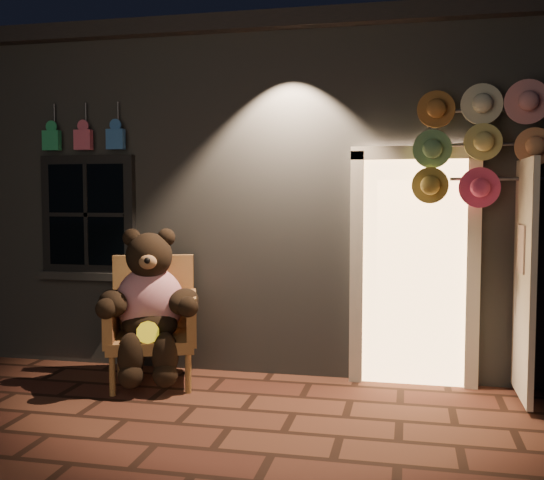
% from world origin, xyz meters
% --- Properties ---
extents(ground, '(60.00, 60.00, 0.00)m').
position_xyz_m(ground, '(0.00, 0.00, 0.00)').
color(ground, '#532E1F').
rests_on(ground, ground).
extents(shop_building, '(7.30, 5.95, 3.51)m').
position_xyz_m(shop_building, '(0.00, 3.99, 1.74)').
color(shop_building, slate).
rests_on(shop_building, ground).
extents(wicker_armchair, '(0.98, 0.94, 1.17)m').
position_xyz_m(wicker_armchair, '(-1.03, 1.02, 0.58)').
color(wicker_armchair, '#A47C3F').
rests_on(wicker_armchair, ground).
extents(teddy_bear, '(0.94, 0.88, 1.37)m').
position_xyz_m(teddy_bear, '(-1.00, 0.87, 0.75)').
color(teddy_bear, '#AD122E').
rests_on(teddy_bear, ground).
extents(hat_rack, '(1.53, 0.22, 2.71)m').
position_xyz_m(hat_rack, '(2.04, 1.28, 2.22)').
color(hat_rack, '#59595E').
rests_on(hat_rack, ground).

